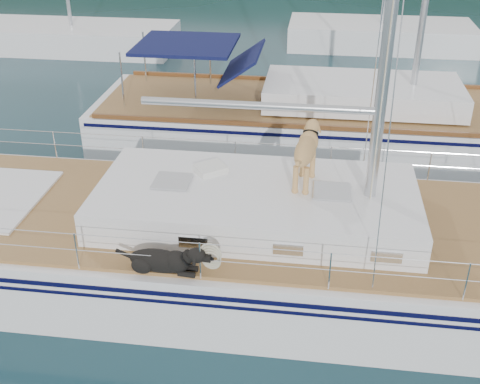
# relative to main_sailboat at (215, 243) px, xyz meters

# --- Properties ---
(ground) EXTENTS (120.00, 120.00, 0.00)m
(ground) POSITION_rel_main_sailboat_xyz_m (-0.10, 0.00, -0.68)
(ground) COLOR black
(ground) RESTS_ON ground
(main_sailboat) EXTENTS (12.00, 3.80, 14.01)m
(main_sailboat) POSITION_rel_main_sailboat_xyz_m (0.00, 0.00, 0.00)
(main_sailboat) COLOR white
(main_sailboat) RESTS_ON ground
(neighbor_sailboat) EXTENTS (11.00, 3.50, 13.30)m
(neighbor_sailboat) POSITION_rel_main_sailboat_xyz_m (1.59, 5.99, -0.05)
(neighbor_sailboat) COLOR white
(neighbor_sailboat) RESTS_ON ground
(bg_boat_west) EXTENTS (8.00, 3.00, 11.65)m
(bg_boat_west) POSITION_rel_main_sailboat_xyz_m (-8.10, 14.00, -0.23)
(bg_boat_west) COLOR white
(bg_boat_west) RESTS_ON ground
(bg_boat_center) EXTENTS (7.20, 3.00, 11.65)m
(bg_boat_center) POSITION_rel_main_sailboat_xyz_m (3.90, 16.00, -0.23)
(bg_boat_center) COLOR white
(bg_boat_center) RESTS_ON ground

